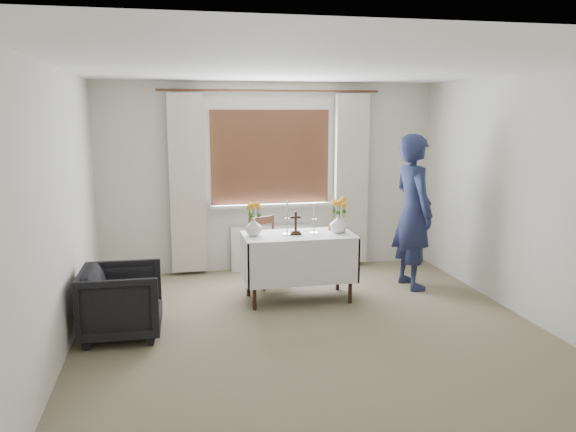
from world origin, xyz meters
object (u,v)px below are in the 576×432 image
(altar_table, at_px, (298,267))
(wooden_chair, at_px, (269,252))
(person, at_px, (413,212))
(flower_vase_left, at_px, (254,227))
(armchair, at_px, (122,302))
(flower_vase_right, at_px, (339,224))
(wooden_cross, at_px, (296,223))

(altar_table, distance_m, wooden_chair, 0.65)
(wooden_chair, height_order, person, person)
(person, xyz_separation_m, flower_vase_left, (-1.96, -0.16, -0.07))
(person, bearing_deg, armchair, 100.19)
(altar_table, relative_size, wooden_chair, 1.47)
(person, xyz_separation_m, flower_vase_right, (-1.00, -0.21, -0.06))
(wooden_cross, bearing_deg, wooden_chair, 112.27)
(flower_vase_right, bearing_deg, wooden_chair, 138.74)
(altar_table, bearing_deg, armchair, -159.82)
(wooden_chair, bearing_deg, person, -34.88)
(altar_table, height_order, person, person)
(wooden_cross, xyz_separation_m, flower_vase_right, (0.50, -0.00, -0.03))
(person, distance_m, flower_vase_right, 1.02)
(wooden_chair, relative_size, armchair, 1.13)
(armchair, bearing_deg, flower_vase_right, -72.89)
(wooden_chair, distance_m, armchair, 2.08)
(wooden_chair, xyz_separation_m, person, (1.70, -0.40, 0.51))
(flower_vase_left, bearing_deg, person, 4.73)
(wooden_chair, distance_m, flower_vase_right, 1.03)
(person, bearing_deg, wooden_chair, 72.01)
(altar_table, xyz_separation_m, wooden_cross, (-0.03, -0.01, 0.51))
(wooden_chair, relative_size, wooden_cross, 3.22)
(altar_table, relative_size, wooden_cross, 4.73)
(person, relative_size, flower_vase_right, 8.86)
(person, xyz_separation_m, wooden_cross, (-1.49, -0.21, -0.04))
(flower_vase_right, bearing_deg, flower_vase_left, 176.88)
(altar_table, height_order, flower_vase_right, flower_vase_right)
(flower_vase_left, relative_size, flower_vase_right, 0.94)
(wooden_cross, bearing_deg, flower_vase_right, 3.56)
(altar_table, bearing_deg, wooden_cross, -163.25)
(armchair, height_order, wooden_cross, wooden_cross)
(altar_table, distance_m, person, 1.57)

